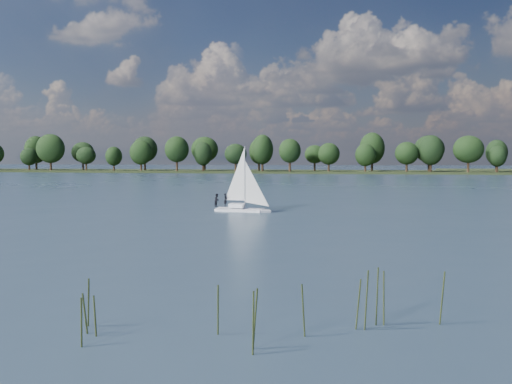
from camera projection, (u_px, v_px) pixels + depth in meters
ground at (305, 185)px, 127.22m from camera, size 700.00×700.00×0.00m
far_shore at (330, 173)px, 237.21m from camera, size 660.00×40.00×1.50m
sailboat at (240, 192)px, 65.47m from camera, size 6.19×2.58×7.91m
treeline at (320, 153)px, 232.86m from camera, size 563.33×73.58×18.45m
reeds at (52, 313)px, 19.56m from camera, size 57.05×11.50×2.20m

